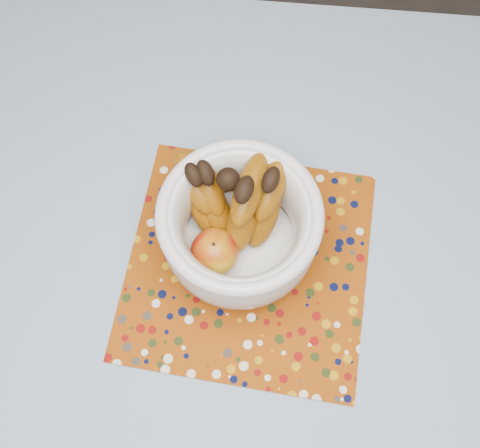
% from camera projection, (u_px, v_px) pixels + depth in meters
% --- Properties ---
extents(table, '(1.20, 1.20, 0.75)m').
position_uv_depth(table, '(236.00, 341.00, 0.96)').
color(table, brown).
rests_on(table, ground).
extents(tablecloth, '(1.32, 1.32, 0.01)m').
position_uv_depth(tablecloth, '(236.00, 332.00, 0.88)').
color(tablecloth, slate).
rests_on(tablecloth, table).
extents(placemat, '(0.41, 0.41, 0.00)m').
position_uv_depth(placemat, '(248.00, 264.00, 0.91)').
color(placemat, '#813607').
rests_on(placemat, tablecloth).
extents(fruit_bowl, '(0.27, 0.25, 0.20)m').
position_uv_depth(fruit_bowl, '(234.00, 218.00, 0.85)').
color(fruit_bowl, silver).
rests_on(fruit_bowl, placemat).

